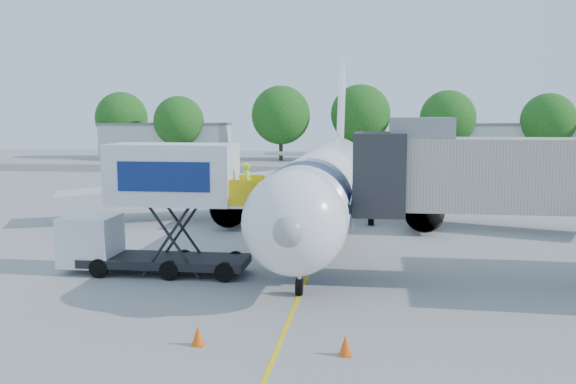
# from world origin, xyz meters

# --- Properties ---
(ground) EXTENTS (160.00, 160.00, 0.00)m
(ground) POSITION_xyz_m (0.00, 0.00, 0.00)
(ground) COLOR gray
(ground) RESTS_ON ground
(guidance_line) EXTENTS (0.15, 70.00, 0.01)m
(guidance_line) POSITION_xyz_m (0.00, 0.00, 0.01)
(guidance_line) COLOR yellow
(guidance_line) RESTS_ON ground
(taxiway_strip) EXTENTS (120.00, 10.00, 0.01)m
(taxiway_strip) POSITION_xyz_m (0.00, 42.00, 0.00)
(taxiway_strip) COLOR #59595B
(taxiway_strip) RESTS_ON ground
(aircraft) EXTENTS (34.17, 37.73, 11.35)m
(aircraft) POSITION_xyz_m (0.00, 4.12, 2.95)
(aircraft) COLOR white
(aircraft) RESTS_ON ground
(jet_bridge) EXTENTS (13.90, 3.20, 6.60)m
(jet_bridge) POSITION_xyz_m (7.99, -7.00, 4.34)
(jet_bridge) COLOR #ABA292
(jet_bridge) RESTS_ON ground
(catering_hiloader) EXTENTS (8.50, 2.44, 5.50)m
(catering_hiloader) POSITION_xyz_m (-6.27, -7.00, 2.76)
(catering_hiloader) COLOR black
(catering_hiloader) RESTS_ON ground
(ground_tug) EXTENTS (4.23, 2.95, 1.53)m
(ground_tug) POSITION_xyz_m (3.53, -17.12, 0.80)
(ground_tug) COLOR silver
(ground_tug) RESTS_ON ground
(safety_cone_a) EXTENTS (0.38, 0.38, 0.61)m
(safety_cone_a) POSITION_xyz_m (-2.35, -15.07, 0.29)
(safety_cone_a) COLOR #E6510C
(safety_cone_a) RESTS_ON ground
(safety_cone_b) EXTENTS (0.38, 0.38, 0.61)m
(safety_cone_b) POSITION_xyz_m (1.97, -15.30, 0.29)
(safety_cone_b) COLOR #E6510C
(safety_cone_b) RESTS_ON ground
(outbuilding_left) EXTENTS (18.40, 8.40, 5.30)m
(outbuilding_left) POSITION_xyz_m (-28.00, 60.00, 2.66)
(outbuilding_left) COLOR beige
(outbuilding_left) RESTS_ON ground
(outbuilding_right) EXTENTS (16.40, 7.40, 5.30)m
(outbuilding_right) POSITION_xyz_m (22.00, 62.00, 2.66)
(outbuilding_right) COLOR beige
(outbuilding_right) RESTS_ON ground
(tree_a) EXTENTS (7.74, 7.74, 9.87)m
(tree_a) POSITION_xyz_m (-34.79, 59.73, 5.99)
(tree_a) COLOR #382314
(tree_a) RESTS_ON ground
(tree_b) EXTENTS (7.18, 7.18, 9.15)m
(tree_b) POSITION_xyz_m (-24.86, 56.29, 5.55)
(tree_b) COLOR #382314
(tree_b) RESTS_ON ground
(tree_c) EXTENTS (8.31, 8.31, 10.59)m
(tree_c) POSITION_xyz_m (-10.35, 57.61, 6.43)
(tree_c) COLOR #382314
(tree_c) RESTS_ON ground
(tree_d) EXTENTS (8.47, 8.47, 10.80)m
(tree_d) POSITION_xyz_m (0.81, 59.62, 6.55)
(tree_d) COLOR #382314
(tree_d) RESTS_ON ground
(tree_e) EXTENTS (7.77, 7.77, 9.90)m
(tree_e) POSITION_xyz_m (12.92, 59.29, 6.01)
(tree_e) COLOR #382314
(tree_e) RESTS_ON ground
(tree_f) EXTENTS (7.40, 7.40, 9.43)m
(tree_f) POSITION_xyz_m (26.20, 58.64, 5.72)
(tree_f) COLOR #382314
(tree_f) RESTS_ON ground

